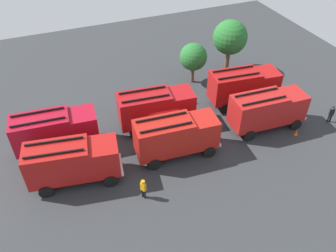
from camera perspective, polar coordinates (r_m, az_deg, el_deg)
ground_plane at (r=31.89m, az=0.00°, el=-1.94°), size 55.17×55.17×0.00m
fire_truck_0 at (r=27.66m, az=-15.54°, el=-5.61°), size 7.50×3.67×3.88m
fire_truck_1 at (r=28.89m, az=1.31°, el=-1.51°), size 7.36×3.18×3.88m
fire_truck_2 at (r=33.02m, az=16.12°, el=2.71°), size 7.32×3.06×3.88m
fire_truck_3 at (r=30.93m, az=-18.19°, el=-0.63°), size 7.37×3.20×3.88m
fire_truck_4 at (r=31.97m, az=-2.03°, el=3.12°), size 7.40×3.31×3.88m
fire_truck_5 at (r=35.88m, az=12.40°, el=6.63°), size 7.41×3.35×3.88m
firefighter_0 at (r=36.62m, az=25.41°, el=1.88°), size 0.48×0.41×1.78m
firefighter_1 at (r=26.36m, az=-4.11°, el=-10.22°), size 0.42×0.48×1.84m
tree_0 at (r=38.18m, az=4.22°, el=11.31°), size 3.00×3.00×4.65m
tree_1 at (r=40.77m, az=10.24°, el=14.23°), size 3.92×3.92×6.08m
traffic_cone_0 at (r=34.19m, az=20.47°, el=-1.00°), size 0.39×0.39×0.55m
traffic_cone_1 at (r=36.05m, az=4.27°, el=4.17°), size 0.45×0.45×0.64m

